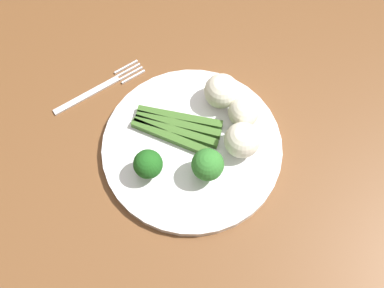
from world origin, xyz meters
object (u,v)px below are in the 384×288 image
at_px(plate, 192,147).
at_px(fork, 100,88).
at_px(broccoli_back, 208,165).
at_px(cauliflower_back_right, 222,91).
at_px(asparagus_bundle, 177,128).
at_px(cauliflower_outer_edge, 244,112).
at_px(broccoli_front, 148,164).
at_px(dining_table, 186,138).
at_px(cauliflower_near_center, 242,140).

xyz_separation_m(plate, fork, (-0.18, -0.05, -0.01)).
height_order(broccoli_back, cauliflower_back_right, broccoli_back).
bearing_deg(asparagus_bundle, cauliflower_outer_edge, 26.50).
bearing_deg(cauliflower_outer_edge, broccoli_front, -96.04).
relative_size(dining_table, asparagus_bundle, 10.61).
xyz_separation_m(broccoli_back, cauliflower_near_center, (-0.00, 0.07, -0.01)).
relative_size(plate, asparagus_bundle, 1.99).
xyz_separation_m(asparagus_bundle, cauliflower_outer_edge, (0.05, 0.09, 0.02)).
bearing_deg(plate, broccoli_front, -93.30).
distance_m(plate, fork, 0.19).
distance_m(dining_table, fork, 0.18).
bearing_deg(cauliflower_back_right, plate, -67.95).
height_order(broccoli_front, cauliflower_outer_edge, broccoli_front).
relative_size(dining_table, plate, 5.32).
xyz_separation_m(broccoli_back, cauliflower_back_right, (-0.09, 0.10, -0.01)).
height_order(broccoli_front, cauliflower_near_center, cauliflower_near_center).
xyz_separation_m(plate, broccoli_front, (-0.00, -0.08, 0.04)).
height_order(cauliflower_back_right, cauliflower_near_center, same).
height_order(asparagus_bundle, broccoli_front, broccoli_front).
xyz_separation_m(plate, cauliflower_outer_edge, (0.01, 0.09, 0.03)).
distance_m(plate, broccoli_back, 0.07).
height_order(cauliflower_outer_edge, fork, cauliflower_outer_edge).
bearing_deg(broccoli_front, asparagus_bundle, 112.87).
relative_size(plate, fork, 1.68).
bearing_deg(broccoli_front, broccoli_back, 50.39).
bearing_deg(asparagus_bundle, cauliflower_back_right, 53.84).
height_order(broccoli_back, cauliflower_near_center, broccoli_back).
relative_size(dining_table, broccoli_front, 27.83).
relative_size(asparagus_bundle, cauliflower_near_center, 2.57).
bearing_deg(broccoli_back, cauliflower_back_right, 131.22).
bearing_deg(plate, cauliflower_near_center, 48.65).
xyz_separation_m(cauliflower_outer_edge, fork, (-0.20, -0.14, -0.04)).
bearing_deg(plate, dining_table, 151.57).
distance_m(plate, cauliflower_outer_edge, 0.10).
bearing_deg(cauliflower_near_center, plate, -131.35).
bearing_deg(cauliflower_near_center, asparagus_bundle, -145.76).
height_order(cauliflower_outer_edge, cauliflower_near_center, cauliflower_near_center).
bearing_deg(dining_table, asparagus_bundle, -58.73).
distance_m(broccoli_back, cauliflower_near_center, 0.07).
relative_size(asparagus_bundle, fork, 0.84).
xyz_separation_m(cauliflower_outer_edge, cauliflower_back_right, (-0.05, -0.00, 0.00)).
xyz_separation_m(broccoli_front, cauliflower_near_center, (0.05, 0.13, -0.00)).
xyz_separation_m(cauliflower_near_center, fork, (-0.23, -0.11, -0.04)).
height_order(dining_table, cauliflower_back_right, cauliflower_back_right).
relative_size(dining_table, cauliflower_outer_edge, 30.84).
bearing_deg(broccoli_back, cauliflower_outer_edge, 110.06).
bearing_deg(fork, plate, -70.01).
distance_m(dining_table, broccoli_back, 0.18).
bearing_deg(cauliflower_back_right, broccoli_front, -79.44).
bearing_deg(plate, fork, -164.40).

